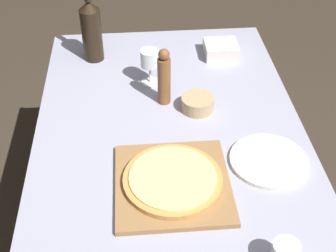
{
  "coord_description": "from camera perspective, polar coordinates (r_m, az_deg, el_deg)",
  "views": [
    {
      "loc": [
        -0.11,
        -1.12,
        1.84
      ],
      "look_at": [
        -0.01,
        0.1,
        0.83
      ],
      "focal_mm": 50.0,
      "sensor_mm": 36.0,
      "label": 1
    }
  ],
  "objects": [
    {
      "name": "dining_table",
      "position": [
        1.61,
        0.72,
        -6.11
      ],
      "size": [
        0.96,
        1.76,
        0.77
      ],
      "color": "#9393A8",
      "rests_on": "ground_plane"
    },
    {
      "name": "cutting_board",
      "position": [
        1.46,
        0.57,
        -7.03
      ],
      "size": [
        0.35,
        0.36,
        0.02
      ],
      "color": "olive",
      "rests_on": "dining_table"
    },
    {
      "name": "pizza",
      "position": [
        1.45,
        0.58,
        -6.48
      ],
      "size": [
        0.31,
        0.31,
        0.02
      ],
      "color": "#C68947",
      "rests_on": "cutting_board"
    },
    {
      "name": "wine_bottle",
      "position": [
        2.02,
        -9.33,
        11.51
      ],
      "size": [
        0.09,
        0.09,
        0.35
      ],
      "color": "black",
      "rests_on": "dining_table"
    },
    {
      "name": "pepper_mill",
      "position": [
        1.73,
        -0.48,
        5.9
      ],
      "size": [
        0.05,
        0.05,
        0.23
      ],
      "color": "brown",
      "rests_on": "dining_table"
    },
    {
      "name": "wine_glass",
      "position": [
        1.85,
        -2.24,
        8.01
      ],
      "size": [
        0.08,
        0.08,
        0.15
      ],
      "color": "silver",
      "rests_on": "dining_table"
    },
    {
      "name": "small_bowl",
      "position": [
        1.75,
        3.61,
        2.76
      ],
      "size": [
        0.12,
        0.12,
        0.05
      ],
      "color": "tan",
      "rests_on": "dining_table"
    },
    {
      "name": "dinner_plate",
      "position": [
        1.57,
        12.17,
        -4.15
      ],
      "size": [
        0.26,
        0.26,
        0.01
      ],
      "color": "silver",
      "rests_on": "dining_table"
    },
    {
      "name": "food_container",
      "position": [
        2.08,
        6.48,
        9.27
      ],
      "size": [
        0.14,
        0.13,
        0.06
      ],
      "color": "beige",
      "rests_on": "dining_table"
    }
  ]
}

